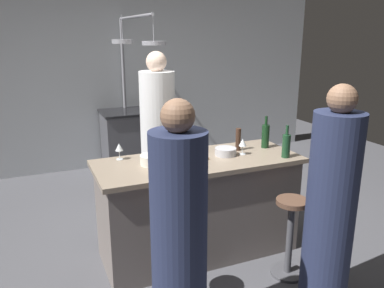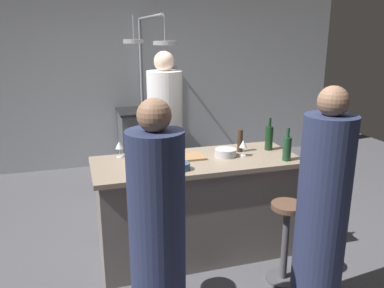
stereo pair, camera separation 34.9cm
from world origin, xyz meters
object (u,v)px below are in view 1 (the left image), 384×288
mixing_bowl_ceramic (152,160)px  chef (158,141)px  cutting_board (187,157)px  pepper_mill (238,139)px  mixing_bowl_blue (187,167)px  guest_left (179,241)px  wine_bottle_red (265,136)px  mixing_bowl_steel (226,152)px  stove_range (131,141)px  wine_glass_near_right_guest (119,148)px  wine_bottle_green (286,145)px  bar_stool_right (290,234)px  wine_glass_near_left_guest (243,143)px  bar_stool_left (170,262)px  guest_right (331,209)px  wine_bottle_amber (157,161)px

mixing_bowl_ceramic → chef: bearing=68.9°
cutting_board → pepper_mill: 0.54m
mixing_bowl_blue → guest_left: bearing=-115.3°
wine_bottle_red → mixing_bowl_steel: wine_bottle_red is taller
stove_range → wine_glass_near_right_guest: 2.34m
wine_bottle_red → mixing_bowl_steel: (-0.46, -0.07, -0.08)m
wine_bottle_green → bar_stool_right: bearing=-116.3°
bar_stool_right → wine_glass_near_right_guest: bearing=143.2°
bar_stool_right → wine_glass_near_left_guest: 0.88m
bar_stool_right → wine_bottle_red: (0.19, 0.71, 0.64)m
wine_glass_near_left_guest → bar_stool_right: bearing=-78.3°
wine_bottle_green → bar_stool_left: bearing=-163.0°
guest_right → wine_glass_near_left_guest: 1.02m
bar_stool_right → pepper_mill: pepper_mill is taller
chef → wine_glass_near_right_guest: 0.93m
guest_left → stove_range: bearing=80.6°
stove_range → cutting_board: (-0.08, -2.38, 0.46)m
guest_right → wine_bottle_green: (0.16, 0.76, 0.25)m
stove_range → wine_bottle_red: size_ratio=2.90×
chef → stove_range: bearing=87.9°
bar_stool_left → mixing_bowl_ceramic: size_ratio=3.49×
wine_bottle_red → wine_glass_near_right_guest: 1.38m
wine_bottle_green → chef: bearing=123.1°
guest_right → wine_glass_near_left_guest: (-0.15, 0.98, 0.24)m
bar_stool_right → mixing_bowl_ceramic: bearing=145.9°
chef → cutting_board: chef is taller
guest_right → wine_bottle_red: size_ratio=5.37×
stove_range → bar_stool_right: stove_range is taller
guest_left → wine_bottle_green: size_ratio=5.60×
bar_stool_right → guest_right: bearing=-85.7°
stove_range → wine_bottle_amber: 2.79m
pepper_mill → wine_bottle_green: (0.28, -0.35, 0.00)m
bar_stool_right → mixing_bowl_ceramic: 1.29m
stove_range → chef: chef is taller
wine_bottle_red → mixing_bowl_ceramic: bearing=-177.2°
wine_bottle_amber → pepper_mill: bearing=21.4°
stove_range → mixing_bowl_ceramic: size_ratio=4.56×
stove_range → wine_bottle_red: bearing=-72.7°
mixing_bowl_blue → mixing_bowl_steel: bearing=26.0°
mixing_bowl_steel → wine_bottle_red: bearing=8.3°
pepper_mill → wine_glass_near_right_guest: pepper_mill is taller
wine_bottle_green → mixing_bowl_blue: bearing=178.0°
wine_bottle_green → wine_bottle_red: (0.00, 0.33, 0.01)m
bar_stool_left → guest_left: size_ratio=0.42×
chef → bar_stool_left: 1.71m
bar_stool_right → mixing_bowl_steel: mixing_bowl_steel is taller
chef → wine_glass_near_left_guest: (0.48, -0.99, 0.18)m
wine_bottle_amber → mixing_bowl_steel: 0.78m
bar_stool_right → guest_right: size_ratio=0.41×
guest_right → wine_bottle_amber: bearing=143.6°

